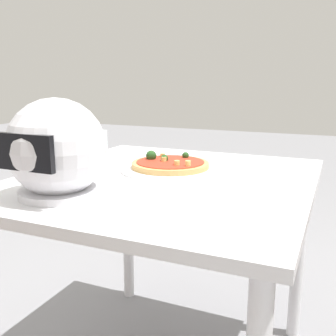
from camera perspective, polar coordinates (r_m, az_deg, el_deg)
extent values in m
cube|color=white|center=(1.28, -0.36, -1.99)|extent=(0.91, 0.99, 0.03)
cylinder|color=white|center=(1.72, 18.24, -11.90)|extent=(0.05, 0.05, 0.71)
cylinder|color=white|center=(1.93, -5.81, -8.50)|extent=(0.05, 0.05, 0.71)
cylinder|color=white|center=(1.37, 0.34, -0.14)|extent=(0.34, 0.34, 0.01)
cylinder|color=tan|center=(1.36, 0.34, 0.47)|extent=(0.27, 0.27, 0.02)
cylinder|color=red|center=(1.36, 0.34, 0.91)|extent=(0.23, 0.23, 0.00)
sphere|color=#234C1E|center=(1.40, -2.43, 1.78)|extent=(0.04, 0.04, 0.04)
sphere|color=#234C1E|center=(1.43, 2.60, 1.82)|extent=(0.02, 0.02, 0.02)
sphere|color=#234C1E|center=(1.37, -0.51, 1.40)|extent=(0.03, 0.03, 0.03)
cylinder|color=#E0D172|center=(1.30, 1.29, 0.76)|extent=(0.02, 0.02, 0.02)
cylinder|color=#E0D172|center=(1.44, -0.78, 1.87)|extent=(0.02, 0.02, 0.01)
cylinder|color=#E0D172|center=(1.29, 2.89, 0.68)|extent=(0.02, 0.02, 0.02)
cylinder|color=#E0D172|center=(1.36, -0.59, 1.30)|extent=(0.03, 0.03, 0.01)
sphere|color=silver|center=(1.09, -15.72, 2.83)|extent=(0.26, 0.26, 0.26)
cylinder|color=silver|center=(1.11, -15.35, -3.34)|extent=(0.22, 0.22, 0.02)
cube|color=black|center=(1.00, -19.90, 2.11)|extent=(0.16, 0.02, 0.09)
cylinder|color=silver|center=(1.60, -9.96, 3.37)|extent=(0.07, 0.07, 0.11)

